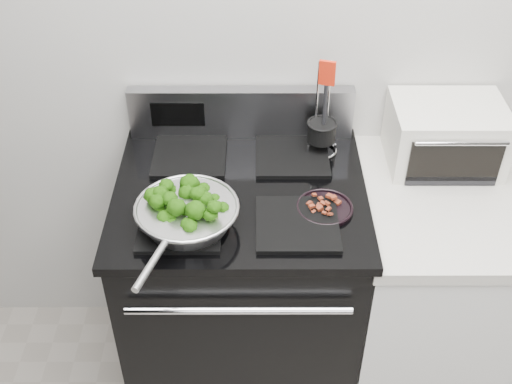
{
  "coord_description": "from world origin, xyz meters",
  "views": [
    {
      "loc": [
        -0.25,
        -0.15,
        2.21
      ],
      "look_at": [
        -0.25,
        1.36,
        0.98
      ],
      "focal_mm": 45.0,
      "sensor_mm": 36.0,
      "label": 1
    }
  ],
  "objects_px": {
    "bacon_plate": "(325,205)",
    "toaster_oven": "(446,135)",
    "gas_range": "(242,289)",
    "utensil_holder": "(321,136)",
    "skillet": "(187,214)"
  },
  "relations": [
    {
      "from": "gas_range",
      "to": "skillet",
      "type": "distance_m",
      "value": 0.56
    },
    {
      "from": "gas_range",
      "to": "utensil_holder",
      "type": "distance_m",
      "value": 0.62
    },
    {
      "from": "gas_range",
      "to": "bacon_plate",
      "type": "distance_m",
      "value": 0.55
    },
    {
      "from": "toaster_oven",
      "to": "gas_range",
      "type": "bearing_deg",
      "value": -164.12
    },
    {
      "from": "bacon_plate",
      "to": "utensil_holder",
      "type": "bearing_deg",
      "value": 87.86
    },
    {
      "from": "toaster_oven",
      "to": "skillet",
      "type": "bearing_deg",
      "value": -155.77
    },
    {
      "from": "utensil_holder",
      "to": "toaster_oven",
      "type": "height_order",
      "value": "utensil_holder"
    },
    {
      "from": "skillet",
      "to": "bacon_plate",
      "type": "relative_size",
      "value": 2.72
    },
    {
      "from": "gas_range",
      "to": "utensil_holder",
      "type": "bearing_deg",
      "value": 36.91
    },
    {
      "from": "gas_range",
      "to": "bacon_plate",
      "type": "xyz_separation_m",
      "value": [
        0.26,
        -0.1,
        0.48
      ]
    },
    {
      "from": "gas_range",
      "to": "utensil_holder",
      "type": "height_order",
      "value": "utensil_holder"
    },
    {
      "from": "bacon_plate",
      "to": "toaster_oven",
      "type": "height_order",
      "value": "toaster_oven"
    },
    {
      "from": "skillet",
      "to": "toaster_oven",
      "type": "bearing_deg",
      "value": 42.38
    },
    {
      "from": "gas_range",
      "to": "skillet",
      "type": "bearing_deg",
      "value": -129.86
    },
    {
      "from": "skillet",
      "to": "utensil_holder",
      "type": "relative_size",
      "value": 1.35
    }
  ]
}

